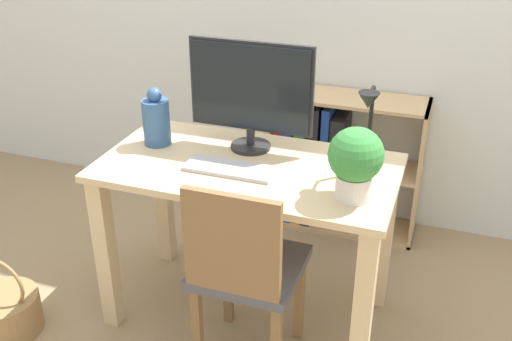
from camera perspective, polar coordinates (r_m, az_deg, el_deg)
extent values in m
plane|color=#997F5B|center=(2.84, -0.69, -13.20)|extent=(10.00, 10.00, 0.00)
cube|color=#D8BC8C|center=(2.43, -0.78, 0.26)|extent=(1.21, 0.64, 0.03)
cube|color=#D8BC8C|center=(2.65, -14.09, -7.74)|extent=(0.07, 0.07, 0.73)
cube|color=#D8BC8C|center=(2.31, 10.12, -13.03)|extent=(0.07, 0.07, 0.73)
cube|color=#D8BC8C|center=(3.03, -8.80, -2.46)|extent=(0.07, 0.07, 0.73)
cube|color=#D8BC8C|center=(2.74, 12.12, -6.17)|extent=(0.07, 0.07, 0.73)
cylinder|color=#232326|center=(2.57, -0.51, 2.32)|extent=(0.17, 0.17, 0.02)
cylinder|color=#232326|center=(2.55, -0.52, 3.32)|extent=(0.04, 0.04, 0.08)
cube|color=#232326|center=(2.47, -0.49, 8.00)|extent=(0.53, 0.02, 0.38)
cube|color=black|center=(2.47, -0.54, 7.96)|extent=(0.51, 0.03, 0.35)
cube|color=#B2B2B7|center=(2.38, -2.50, 0.18)|extent=(0.36, 0.14, 0.02)
cylinder|color=#33598C|center=(2.61, -9.46, 4.56)|extent=(0.12, 0.12, 0.20)
sphere|color=#33598C|center=(2.56, -9.67, 7.10)|extent=(0.06, 0.06, 0.06)
cylinder|color=black|center=(2.42, 10.44, 0.26)|extent=(0.10, 0.10, 0.02)
cylinder|color=black|center=(2.34, 10.79, 4.06)|extent=(0.02, 0.02, 0.33)
cylinder|color=black|center=(2.24, 10.93, 7.46)|extent=(0.01, 0.10, 0.01)
cone|color=black|center=(2.20, 10.67, 6.56)|extent=(0.08, 0.08, 0.06)
cylinder|color=silver|center=(2.19, 9.24, -1.51)|extent=(0.13, 0.13, 0.09)
sphere|color=#388C3D|center=(2.13, 9.49, 1.49)|extent=(0.20, 0.20, 0.20)
cube|color=#4C4C51|center=(2.36, -0.57, -9.15)|extent=(0.40, 0.40, 0.04)
cube|color=brown|center=(2.09, -2.34, -7.10)|extent=(0.36, 0.03, 0.40)
cube|color=brown|center=(2.44, -5.59, -14.87)|extent=(0.04, 0.04, 0.42)
cube|color=brown|center=(2.67, -2.68, -10.53)|extent=(0.04, 0.04, 0.42)
cube|color=brown|center=(2.59, 4.15, -11.97)|extent=(0.04, 0.04, 0.42)
cube|color=tan|center=(3.38, 1.90, 1.62)|extent=(0.02, 0.28, 0.77)
cube|color=tan|center=(3.26, 15.30, -0.42)|extent=(0.02, 0.28, 0.77)
cube|color=tan|center=(3.48, 8.06, -4.93)|extent=(0.81, 0.28, 0.02)
cube|color=tan|center=(3.15, 8.94, 6.76)|extent=(0.81, 0.28, 0.02)
cube|color=tan|center=(3.30, 8.48, 0.63)|extent=(0.78, 0.28, 0.02)
cube|color=navy|center=(3.49, 2.56, -2.23)|extent=(0.05, 0.24, 0.23)
cube|color=navy|center=(3.46, 3.48, -1.80)|extent=(0.04, 0.24, 0.31)
cube|color=orange|center=(3.47, 4.24, -2.66)|extent=(0.04, 0.24, 0.21)
cube|color=black|center=(3.44, 5.19, -2.39)|extent=(0.05, 0.24, 0.27)
cube|color=red|center=(3.30, 2.61, 4.31)|extent=(0.04, 0.24, 0.34)
cube|color=navy|center=(3.31, 3.45, 3.38)|extent=(0.05, 0.24, 0.24)
cube|color=#2D7F38|center=(3.29, 4.65, 3.44)|extent=(0.06, 0.24, 0.26)
cube|color=black|center=(3.26, 5.86, 3.74)|extent=(0.06, 0.24, 0.32)
cube|color=navy|center=(3.25, 6.98, 3.63)|extent=(0.04, 0.24, 0.33)
cube|color=black|center=(3.24, 8.02, 3.06)|extent=(0.07, 0.24, 0.28)
cylinder|color=#997547|center=(2.91, -22.69, -12.43)|extent=(0.30, 0.30, 0.18)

